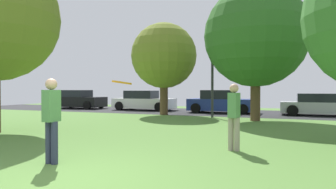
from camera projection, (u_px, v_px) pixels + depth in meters
The scene contains 12 objects.
ground_plane at pixel (66, 181), 5.09m from camera, with size 44.00×44.00×0.00m, color #547F38.
road_strip at pixel (232, 113), 19.95m from camera, with size 44.00×6.40×0.01m, color #28282B.
oak_tree_center at pixel (256, 36), 14.79m from camera, with size 5.02×5.02×6.68m.
maple_tree_far at pixel (164, 56), 18.41m from camera, with size 3.98×3.98×5.60m.
person_thrower at pixel (234, 114), 7.60m from camera, with size 0.30×0.36×1.69m.
person_bystander at pixel (51, 116), 6.26m from camera, with size 0.30×0.33×1.77m.
frisbee_disc at pixel (122, 82), 4.08m from camera, with size 0.35×0.35×0.06m.
parked_car_black at pixel (78, 100), 24.59m from camera, with size 4.37×2.06×1.49m.
parked_car_white at pixel (143, 101), 22.52m from camera, with size 4.58×2.00×1.45m.
parked_car_blue at pixel (221, 102), 19.94m from camera, with size 4.32×1.95×1.50m.
parked_car_silver at pixel (320, 105), 17.78m from camera, with size 4.47×2.06×1.30m.
street_lamp_post at pixel (212, 77), 16.53m from camera, with size 0.14×0.14×4.50m, color #2D2D33.
Camera 1 is at (3.48, -4.06, 1.55)m, focal length 32.34 mm.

